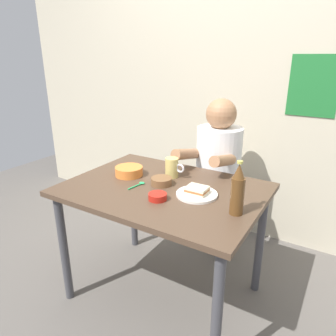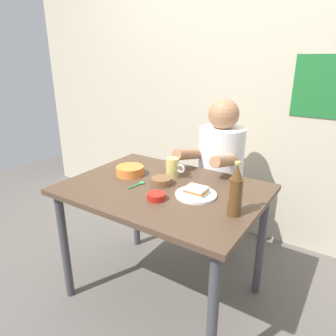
{
  "view_description": "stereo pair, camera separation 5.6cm",
  "coord_description": "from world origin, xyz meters",
  "px_view_note": "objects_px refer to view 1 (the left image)",
  "views": [
    {
      "loc": [
        0.86,
        -1.36,
        1.44
      ],
      "look_at": [
        0.0,
        0.05,
        0.84
      ],
      "focal_mm": 33.12,
      "sensor_mm": 36.0,
      "label": 1
    },
    {
      "loc": [
        0.9,
        -1.33,
        1.44
      ],
      "look_at": [
        0.0,
        0.05,
        0.84
      ],
      "focal_mm": 33.12,
      "sensor_mm": 36.0,
      "label": 2
    }
  ],
  "objects_px": {
    "beer_mug": "(172,168)",
    "beer_bottle": "(238,191)",
    "person_seated": "(218,156)",
    "sandwich": "(197,190)",
    "soup_bowl_orange": "(129,171)",
    "stool": "(216,208)",
    "dining_table": "(163,202)",
    "plate_orange": "(197,194)"
  },
  "relations": [
    {
      "from": "beer_mug",
      "to": "beer_bottle",
      "type": "distance_m",
      "value": 0.55
    },
    {
      "from": "person_seated",
      "to": "sandwich",
      "type": "bearing_deg",
      "value": -77.4
    },
    {
      "from": "beer_mug",
      "to": "soup_bowl_orange",
      "type": "distance_m",
      "value": 0.27
    },
    {
      "from": "beer_mug",
      "to": "stool",
      "type": "bearing_deg",
      "value": 76.79
    },
    {
      "from": "stool",
      "to": "person_seated",
      "type": "bearing_deg",
      "value": -90.0
    },
    {
      "from": "person_seated",
      "to": "sandwich",
      "type": "height_order",
      "value": "person_seated"
    },
    {
      "from": "dining_table",
      "to": "stool",
      "type": "relative_size",
      "value": 2.44
    },
    {
      "from": "soup_bowl_orange",
      "to": "person_seated",
      "type": "bearing_deg",
      "value": 58.48
    },
    {
      "from": "plate_orange",
      "to": "soup_bowl_orange",
      "type": "xyz_separation_m",
      "value": [
        -0.49,
        0.05,
        0.02
      ]
    },
    {
      "from": "beer_bottle",
      "to": "dining_table",
      "type": "bearing_deg",
      "value": 169.58
    },
    {
      "from": "soup_bowl_orange",
      "to": "dining_table",
      "type": "bearing_deg",
      "value": -9.36
    },
    {
      "from": "sandwich",
      "to": "beer_bottle",
      "type": "relative_size",
      "value": 0.42
    },
    {
      "from": "sandwich",
      "to": "person_seated",
      "type": "bearing_deg",
      "value": 102.6
    },
    {
      "from": "plate_orange",
      "to": "beer_bottle",
      "type": "relative_size",
      "value": 0.84
    },
    {
      "from": "stool",
      "to": "person_seated",
      "type": "distance_m",
      "value": 0.42
    },
    {
      "from": "beer_bottle",
      "to": "soup_bowl_orange",
      "type": "relative_size",
      "value": 1.54
    },
    {
      "from": "person_seated",
      "to": "soup_bowl_orange",
      "type": "height_order",
      "value": "person_seated"
    },
    {
      "from": "stool",
      "to": "sandwich",
      "type": "relative_size",
      "value": 4.09
    },
    {
      "from": "dining_table",
      "to": "person_seated",
      "type": "xyz_separation_m",
      "value": [
        0.07,
        0.62,
        0.12
      ]
    },
    {
      "from": "soup_bowl_orange",
      "to": "plate_orange",
      "type": "bearing_deg",
      "value": -5.31
    },
    {
      "from": "beer_bottle",
      "to": "person_seated",
      "type": "bearing_deg",
      "value": 118.64
    },
    {
      "from": "soup_bowl_orange",
      "to": "beer_bottle",
      "type": "bearing_deg",
      "value": -10.02
    },
    {
      "from": "plate_orange",
      "to": "beer_bottle",
      "type": "bearing_deg",
      "value": -18.97
    },
    {
      "from": "person_seated",
      "to": "beer_mug",
      "type": "xyz_separation_m",
      "value": [
        -0.11,
        -0.46,
        0.03
      ]
    },
    {
      "from": "dining_table",
      "to": "plate_orange",
      "type": "xyz_separation_m",
      "value": [
        0.21,
        0.0,
        0.1
      ]
    },
    {
      "from": "dining_table",
      "to": "person_seated",
      "type": "height_order",
      "value": "person_seated"
    },
    {
      "from": "sandwich",
      "to": "plate_orange",
      "type": "bearing_deg",
      "value": 90.0
    },
    {
      "from": "dining_table",
      "to": "beer_mug",
      "type": "height_order",
      "value": "beer_mug"
    },
    {
      "from": "dining_table",
      "to": "person_seated",
      "type": "bearing_deg",
      "value": 83.43
    },
    {
      "from": "sandwich",
      "to": "beer_bottle",
      "type": "distance_m",
      "value": 0.27
    },
    {
      "from": "person_seated",
      "to": "plate_orange",
      "type": "distance_m",
      "value": 0.63
    },
    {
      "from": "beer_bottle",
      "to": "soup_bowl_orange",
      "type": "distance_m",
      "value": 0.75
    },
    {
      "from": "dining_table",
      "to": "sandwich",
      "type": "bearing_deg",
      "value": 0.19
    },
    {
      "from": "sandwich",
      "to": "dining_table",
      "type": "bearing_deg",
      "value": -179.81
    },
    {
      "from": "plate_orange",
      "to": "person_seated",
      "type": "bearing_deg",
      "value": 102.6
    },
    {
      "from": "dining_table",
      "to": "beer_bottle",
      "type": "distance_m",
      "value": 0.51
    },
    {
      "from": "stool",
      "to": "sandwich",
      "type": "xyz_separation_m",
      "value": [
        0.14,
        -0.63,
        0.42
      ]
    },
    {
      "from": "dining_table",
      "to": "beer_bottle",
      "type": "bearing_deg",
      "value": -10.42
    },
    {
      "from": "person_seated",
      "to": "soup_bowl_orange",
      "type": "bearing_deg",
      "value": -121.52
    },
    {
      "from": "stool",
      "to": "beer_bottle",
      "type": "xyz_separation_m",
      "value": [
        0.38,
        -0.71,
        0.51
      ]
    },
    {
      "from": "plate_orange",
      "to": "sandwich",
      "type": "relative_size",
      "value": 2.0
    },
    {
      "from": "dining_table",
      "to": "soup_bowl_orange",
      "type": "relative_size",
      "value": 6.47
    }
  ]
}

